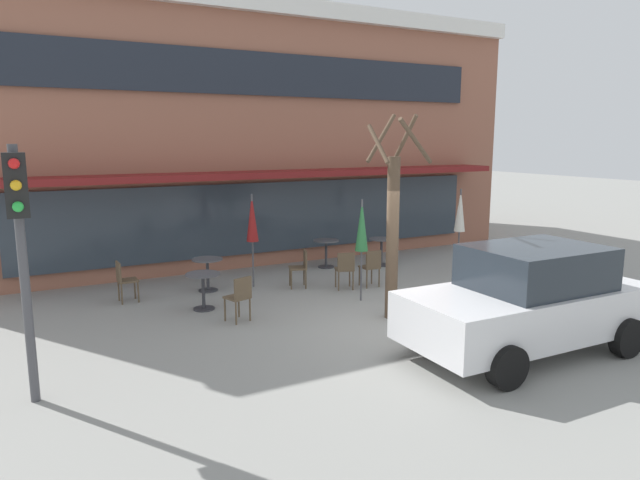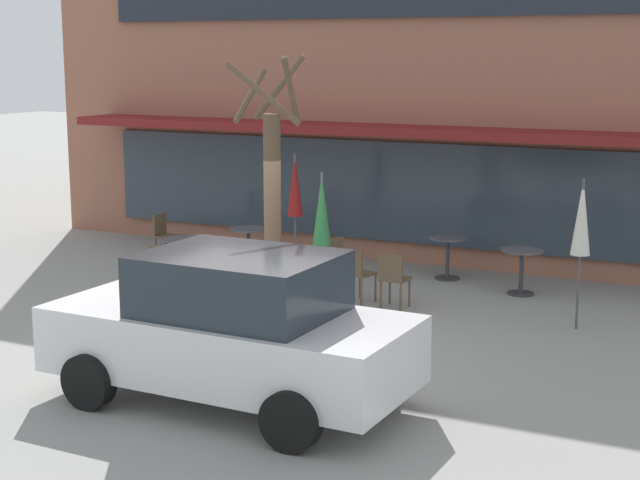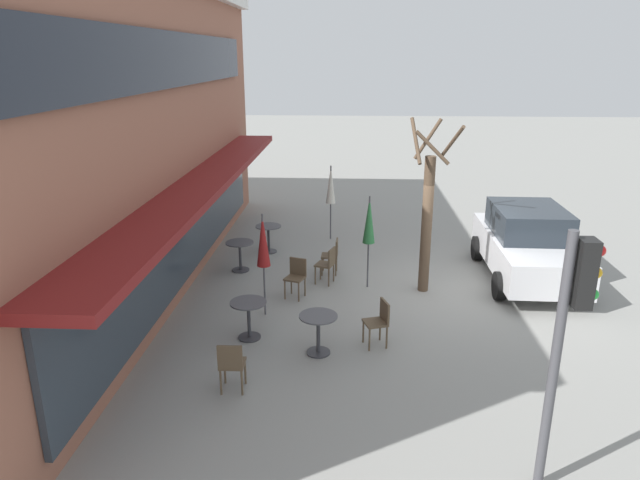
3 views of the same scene
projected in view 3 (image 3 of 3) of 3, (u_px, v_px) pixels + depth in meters
name	position (u px, v px, depth m)	size (l,w,h in m)	color
ground_plane	(447.00, 293.00, 13.09)	(80.00, 80.00, 0.00)	gray
building_facade	(0.00, 134.00, 12.50)	(16.33, 9.10, 7.12)	#935B47
cafe_table_near_wall	(249.00, 314.00, 10.87)	(0.70, 0.70, 0.76)	#333338
cafe_table_streetside	(268.00, 234.00, 15.68)	(0.70, 0.70, 0.76)	#333338
cafe_table_by_tree	(318.00, 328.00, 10.31)	(0.70, 0.70, 0.76)	#333338
cafe_table_mid_patio	(240.00, 251.00, 14.32)	(0.70, 0.70, 0.76)	#333338
patio_umbrella_green_folded	(369.00, 221.00, 12.95)	(0.28, 0.28, 2.20)	#4C4C51
patio_umbrella_cream_folded	(263.00, 241.00, 11.53)	(0.28, 0.28, 2.20)	#4C4C51
patio_umbrella_corner_open	(331.00, 185.00, 16.46)	(0.28, 0.28, 2.20)	#4C4C51
cafe_chair_0	(333.00, 254.00, 14.12)	(0.41, 0.41, 0.89)	brown
cafe_chair_1	(328.00, 263.00, 13.50)	(0.51, 0.51, 0.89)	brown
cafe_chair_2	(379.00, 320.00, 10.60)	(0.51, 0.51, 0.89)	brown
cafe_chair_3	(296.00, 275.00, 12.76)	(0.51, 0.51, 0.89)	brown
cafe_chair_4	(232.00, 363.00, 9.11)	(0.41, 0.41, 0.89)	brown
parked_sedan	(527.00, 244.00, 13.73)	(4.23, 2.07, 1.76)	silver
street_tree	(427.00, 215.00, 12.71)	(1.08, 1.10, 3.94)	brown
traffic_light_pole	(569.00, 322.00, 6.54)	(0.26, 0.43, 3.40)	#47474C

